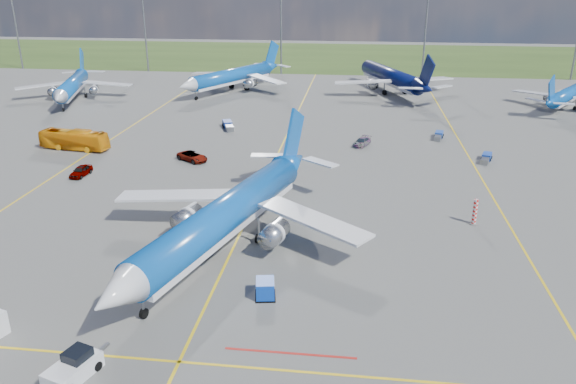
# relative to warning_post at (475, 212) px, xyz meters

# --- Properties ---
(ground) EXTENTS (400.00, 400.00, 0.00)m
(ground) POSITION_rel_warning_post_xyz_m (-26.00, -8.00, -1.50)
(ground) COLOR #525250
(ground) RESTS_ON ground
(grass_strip) EXTENTS (400.00, 80.00, 0.01)m
(grass_strip) POSITION_rel_warning_post_xyz_m (-26.00, 142.00, -1.50)
(grass_strip) COLOR #2D4719
(grass_strip) RESTS_ON ground
(taxiway_lines) EXTENTS (60.25, 160.00, 0.02)m
(taxiway_lines) POSITION_rel_warning_post_xyz_m (-25.83, 19.70, -1.49)
(taxiway_lines) COLOR yellow
(taxiway_lines) RESTS_ON ground
(floodlight_masts) EXTENTS (202.20, 0.50, 22.70)m
(floodlight_masts) POSITION_rel_warning_post_xyz_m (-16.00, 102.00, 11.06)
(floodlight_masts) COLOR slate
(floodlight_masts) RESTS_ON ground
(warning_post) EXTENTS (0.50, 0.50, 3.00)m
(warning_post) POSITION_rel_warning_post_xyz_m (0.00, 0.00, 0.00)
(warning_post) COLOR red
(warning_post) RESTS_ON ground
(bg_jet_nw) EXTENTS (37.12, 42.90, 9.54)m
(bg_jet_nw) POSITION_rel_warning_post_xyz_m (-78.27, 59.85, -1.50)
(bg_jet_nw) COLOR #0C4EA8
(bg_jet_nw) RESTS_ON ground
(bg_jet_nnw) EXTENTS (44.61, 48.81, 10.35)m
(bg_jet_nnw) POSITION_rel_warning_post_xyz_m (-44.45, 74.82, -1.50)
(bg_jet_nnw) COLOR #0C4EA8
(bg_jet_nnw) RESTS_ON ground
(bg_jet_n) EXTENTS (44.84, 50.63, 11.00)m
(bg_jet_n) POSITION_rel_warning_post_xyz_m (-5.94, 77.96, -1.50)
(bg_jet_n) COLOR #081043
(bg_jet_n) RESTS_ON ground
(bg_jet_ne) EXTENTS (38.12, 40.29, 8.41)m
(bg_jet_ne) POSITION_rel_warning_post_xyz_m (31.51, 65.78, -1.50)
(bg_jet_ne) COLOR #0C4EA8
(bg_jet_ne) RESTS_ON ground
(main_airliner) EXTENTS (42.06, 48.75, 10.87)m
(main_airliner) POSITION_rel_warning_post_xyz_m (-26.67, -9.56, -1.50)
(main_airliner) COLOR #0C4EA8
(main_airliner) RESTS_ON ground
(pushback_tug) EXTENTS (3.22, 5.65, 1.89)m
(pushback_tug) POSITION_rel_warning_post_xyz_m (-32.82, -30.43, -0.74)
(pushback_tug) COLOR silver
(pushback_tug) RESTS_ON ground
(uld_container) EXTENTS (1.91, 2.23, 1.60)m
(uld_container) POSITION_rel_warning_post_xyz_m (-21.15, -18.29, -0.70)
(uld_container) COLOR #0C3BAE
(uld_container) RESTS_ON ground
(apron_bus) EXTENTS (11.92, 4.47, 3.24)m
(apron_bus) POSITION_rel_warning_post_xyz_m (-59.31, 22.54, 0.12)
(apron_bus) COLOR orange
(apron_bus) RESTS_ON ground
(service_car_a) EXTENTS (2.03, 4.41, 1.47)m
(service_car_a) POSITION_rel_warning_post_xyz_m (-52.22, 10.21, -0.77)
(service_car_a) COLOR #999999
(service_car_a) RESTS_ON ground
(service_car_b) EXTENTS (5.68, 4.86, 1.45)m
(service_car_b) POSITION_rel_warning_post_xyz_m (-38.47, 18.87, -0.78)
(service_car_b) COLOR #999999
(service_car_b) RESTS_ON ground
(service_car_c) EXTENTS (3.45, 4.93, 1.32)m
(service_car_c) POSITION_rel_warning_post_xyz_m (-12.71, 30.41, -0.84)
(service_car_c) COLOR #999999
(service_car_c) RESTS_ON ground
(baggage_tug_w) EXTENTS (2.51, 4.57, 0.99)m
(baggage_tug_w) POSITION_rel_warning_post_xyz_m (6.19, 24.38, -1.03)
(baggage_tug_w) COLOR #1C42AA
(baggage_tug_w) RESTS_ON ground
(baggage_tug_c) EXTENTS (3.25, 5.58, 1.22)m
(baggage_tug_c) POSITION_rel_warning_post_xyz_m (-37.42, 38.90, -0.93)
(baggage_tug_c) COLOR navy
(baggage_tug_c) RESTS_ON ground
(baggage_tug_e) EXTENTS (2.13, 4.56, 0.99)m
(baggage_tug_e) POSITION_rel_warning_post_xyz_m (0.60, 36.74, -1.04)
(baggage_tug_e) COLOR #1B42A4
(baggage_tug_e) RESTS_ON ground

